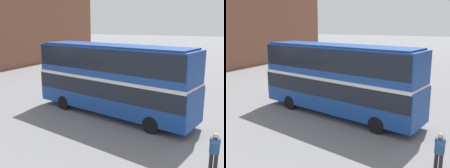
# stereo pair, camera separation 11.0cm
# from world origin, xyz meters

# --- Properties ---
(ground_plane) EXTENTS (240.00, 240.00, 0.00)m
(ground_plane) POSITION_xyz_m (0.00, 0.00, 0.00)
(ground_plane) COLOR slate
(double_decker_bus) EXTENTS (11.32, 4.76, 4.56)m
(double_decker_bus) POSITION_xyz_m (-1.28, -0.57, 2.61)
(double_decker_bus) COLOR #194293
(double_decker_bus) RESTS_ON ground_plane
(pedestrian_foreground) EXTENTS (0.58, 0.58, 1.67)m
(pedestrian_foreground) POSITION_xyz_m (5.33, -5.01, 1.02)
(pedestrian_foreground) COLOR #232328
(pedestrian_foreground) RESTS_ON ground_plane
(parked_car_kerb_near) EXTENTS (4.36, 1.88, 1.54)m
(parked_car_kerb_near) POSITION_xyz_m (-3.73, 12.70, 0.77)
(parked_car_kerb_near) COLOR black
(parked_car_kerb_near) RESTS_ON ground_plane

